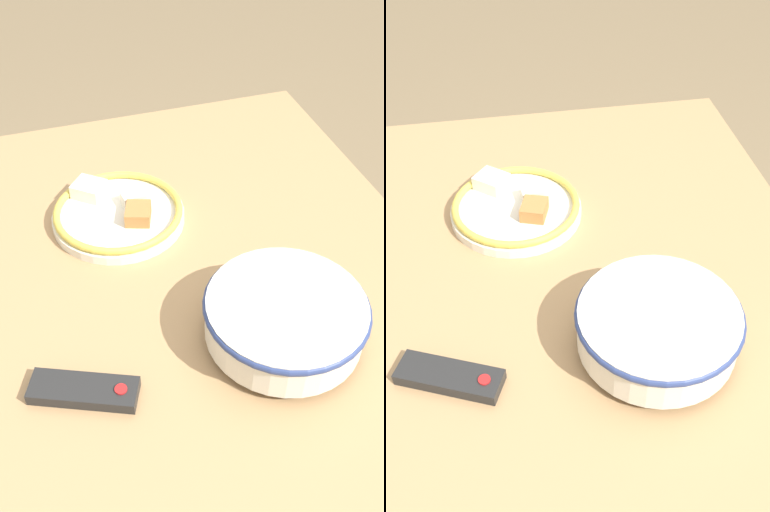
# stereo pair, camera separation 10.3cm
# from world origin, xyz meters

# --- Properties ---
(ground_plane) EXTENTS (8.00, 8.00, 0.00)m
(ground_plane) POSITION_xyz_m (0.00, 0.00, 0.00)
(ground_plane) COLOR #7F6B4C
(dining_table) EXTENTS (1.19, 0.82, 0.76)m
(dining_table) POSITION_xyz_m (0.00, 0.00, 0.66)
(dining_table) COLOR tan
(dining_table) RESTS_ON ground_plane
(noodle_bowl) EXTENTS (0.25, 0.25, 0.08)m
(noodle_bowl) POSITION_xyz_m (-0.16, -0.06, 0.81)
(noodle_bowl) COLOR silver
(noodle_bowl) RESTS_ON dining_table
(food_plate) EXTENTS (0.25, 0.25, 0.05)m
(food_plate) POSITION_xyz_m (0.21, 0.12, 0.77)
(food_plate) COLOR silver
(food_plate) RESTS_ON dining_table
(tv_remote) EXTENTS (0.11, 0.17, 0.02)m
(tv_remote) POSITION_xyz_m (-0.17, 0.25, 0.77)
(tv_remote) COLOR black
(tv_remote) RESTS_ON dining_table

